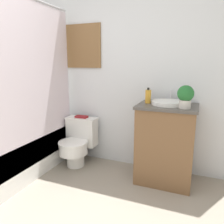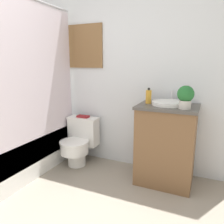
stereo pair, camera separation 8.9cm
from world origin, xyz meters
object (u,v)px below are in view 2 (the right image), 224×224
(soap_bottle, at_px, (149,97))
(book_on_tank, at_px, (83,116))
(toilet, at_px, (79,141))
(potted_plant, at_px, (186,96))
(sink, at_px, (168,103))

(soap_bottle, distance_m, book_on_tank, 0.98)
(toilet, relative_size, potted_plant, 2.66)
(sink, bearing_deg, potted_plant, -37.69)
(toilet, xyz_separation_m, potted_plant, (1.31, -0.12, 0.70))
(sink, xyz_separation_m, potted_plant, (0.18, -0.14, 0.11))
(toilet, height_order, potted_plant, potted_plant)
(potted_plant, bearing_deg, book_on_tank, 169.59)
(sink, xyz_separation_m, soap_bottle, (-0.22, 0.01, 0.06))
(toilet, xyz_separation_m, soap_bottle, (0.91, 0.03, 0.65))
(sink, bearing_deg, toilet, -179.25)
(sink, height_order, book_on_tank, sink)
(toilet, height_order, soap_bottle, soap_bottle)
(sink, relative_size, potted_plant, 1.69)
(toilet, height_order, sink, sink)
(sink, relative_size, soap_bottle, 2.24)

